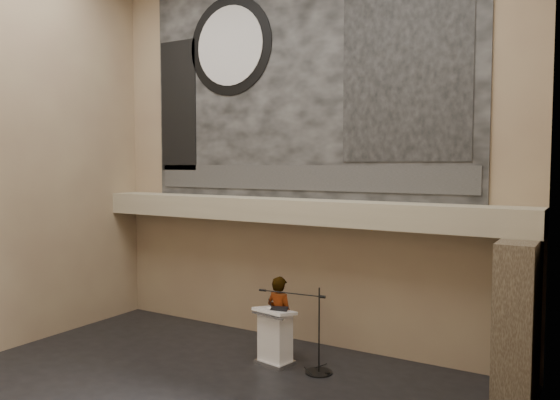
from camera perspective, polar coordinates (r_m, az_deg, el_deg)
The scene contains 17 objects.
wall_back at distance 12.06m, azimuth 1.96°, elevation 5.20°, with size 10.00×0.02×8.50m, color #876C55.
wall_right at distance 6.61m, azimuth 23.72°, elevation 6.01°, with size 0.02×8.00×8.50m, color #876C55.
soffit at distance 11.75m, azimuth 1.00°, elevation -1.10°, with size 10.00×0.80×0.50m, color tan.
sprinkler_left at distance 12.61m, azimuth -5.43°, elevation -2.06°, with size 0.04×0.04×0.06m, color #B2893D.
sprinkler_right at distance 10.92m, azimuth 9.56°, elevation -3.01°, with size 0.04×0.04×0.06m, color #B2893D.
banner at distance 12.16m, azimuth 1.91°, elevation 12.05°, with size 8.00×0.05×5.00m, color black.
banner_text_strip at distance 12.00m, azimuth 1.79°, elevation 2.34°, with size 7.76×0.02×0.55m, color #303030.
banner_clock_rim at distance 13.25m, azimuth -5.26°, elevation 15.74°, with size 2.30×2.30×0.02m, color black.
banner_clock_face at distance 13.24m, azimuth -5.31°, elevation 15.76°, with size 1.84×1.84×0.02m, color silver.
banner_building_print at distance 11.18m, azimuth 12.92°, elevation 13.20°, with size 2.60×0.02×3.60m, color black.
banner_brick_print at distance 14.04m, azimuth -10.58°, elevation 9.65°, with size 1.10×0.02×3.20m, color black.
stone_pier at distance 10.11m, azimuth 23.57°, elevation -11.46°, with size 0.60×1.40×2.70m, color #44382A.
lectern at distance 11.08m, azimuth -0.52°, elevation -14.08°, with size 0.83×0.66×1.14m.
binder at distance 10.88m, azimuth -0.08°, elevation -11.31°, with size 0.33×0.27×0.04m, color black.
papers at distance 10.93m, azimuth -1.11°, elevation -11.33°, with size 0.22×0.30×0.01m, color white.
speaker_person at distance 11.39m, azimuth -0.03°, elevation -12.09°, with size 0.61×0.40×1.67m, color beige.
mic_stand at distance 10.79m, azimuth 3.85°, elevation -16.32°, with size 1.51×0.52×1.64m.
Camera 1 is at (5.84, -6.55, 3.96)m, focal length 35.00 mm.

